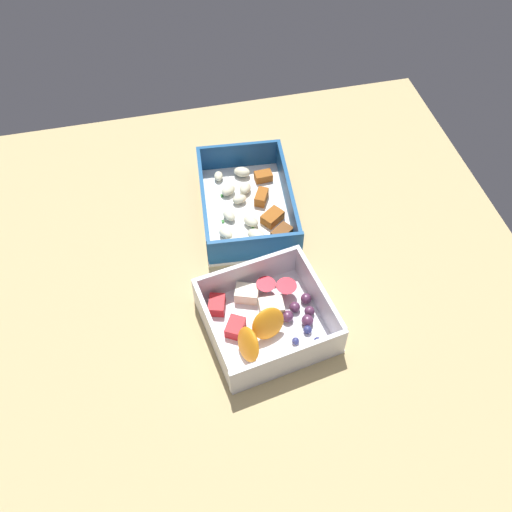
# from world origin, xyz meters

# --- Properties ---
(table_surface) EXTENTS (0.80, 0.80, 0.02)m
(table_surface) POSITION_xyz_m (0.00, 0.00, 0.01)
(table_surface) COLOR tan
(table_surface) RESTS_ON ground
(pasta_container) EXTENTS (0.22, 0.16, 0.05)m
(pasta_container) POSITION_xyz_m (-0.12, 0.01, 0.04)
(pasta_container) COLOR white
(pasta_container) RESTS_ON table_surface
(fruit_bowl) EXTENTS (0.18, 0.18, 0.06)m
(fruit_bowl) POSITION_xyz_m (0.09, -0.01, 0.04)
(fruit_bowl) COLOR white
(fruit_bowl) RESTS_ON table_surface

